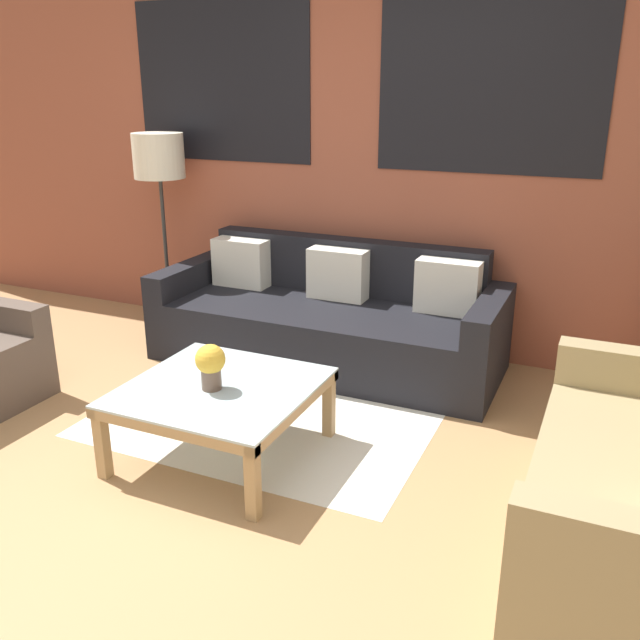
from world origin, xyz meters
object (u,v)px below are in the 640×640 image
object	(u,v)px
couch_dark	(329,321)
floor_lamp	(159,164)
flower_vase	(211,364)
coffee_table	(221,396)

from	to	relation	value
couch_dark	floor_lamp	distance (m)	1.72
floor_lamp	flower_vase	distance (m)	2.24
coffee_table	floor_lamp	size ratio (longest dim) A/B	0.61
flower_vase	coffee_table	bearing A→B (deg)	69.28
couch_dark	coffee_table	distance (m)	1.37
floor_lamp	flower_vase	bearing A→B (deg)	-48.11
couch_dark	coffee_table	xyz separation A→B (m)	(0.01, -1.37, 0.05)
couch_dark	floor_lamp	bearing A→B (deg)	173.58
couch_dark	flower_vase	size ratio (longest dim) A/B	10.06
coffee_table	flower_vase	size ratio (longest dim) A/B	3.90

